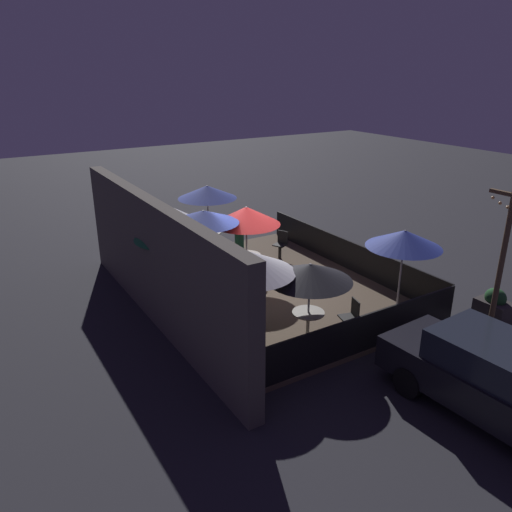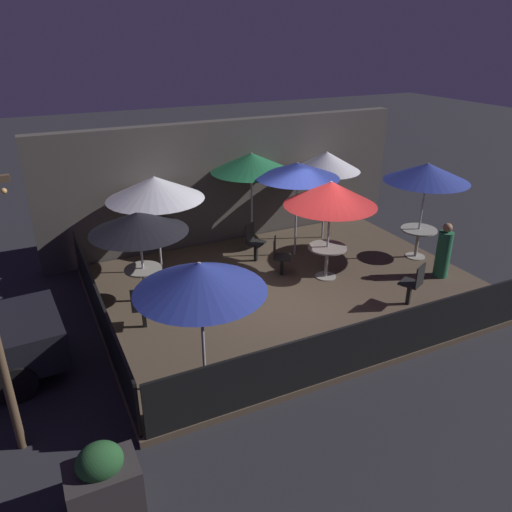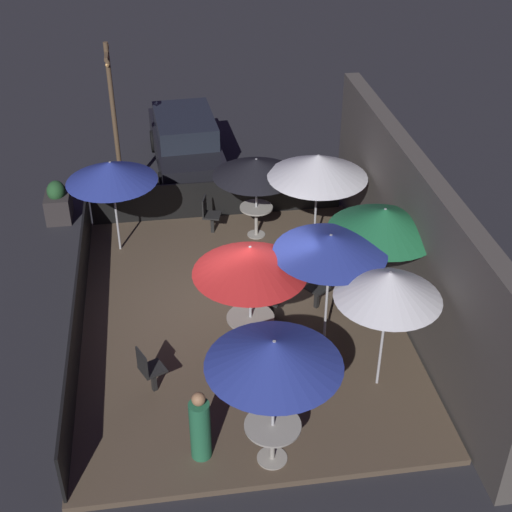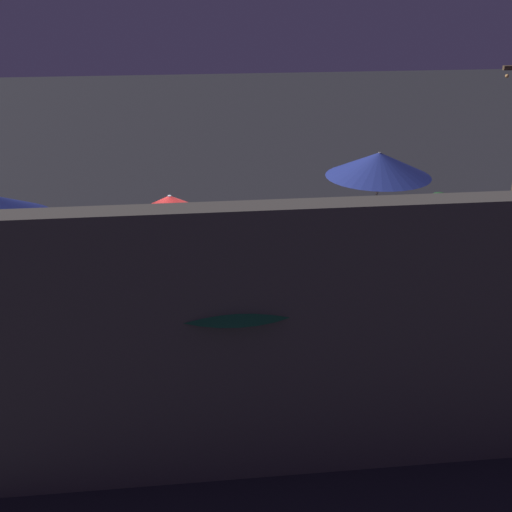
# 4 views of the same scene
# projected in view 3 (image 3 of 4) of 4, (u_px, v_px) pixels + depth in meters

# --- Properties ---
(ground_plane) EXTENTS (60.00, 60.00, 0.00)m
(ground_plane) POSITION_uv_depth(u_px,v_px,m) (239.00, 321.00, 14.50)
(ground_plane) COLOR #26262B
(patio_deck) EXTENTS (8.41, 6.39, 0.12)m
(patio_deck) POSITION_uv_depth(u_px,v_px,m) (239.00, 319.00, 14.47)
(patio_deck) COLOR brown
(patio_deck) RESTS_ON ground_plane
(building_wall) EXTENTS (10.01, 0.36, 3.33)m
(building_wall) POSITION_uv_depth(u_px,v_px,m) (411.00, 239.00, 14.01)
(building_wall) COLOR #4C4742
(building_wall) RESTS_ON ground_plane
(fence_front) EXTENTS (8.21, 0.05, 0.95)m
(fence_front) POSITION_uv_depth(u_px,v_px,m) (78.00, 312.00, 13.79)
(fence_front) COLOR black
(fence_front) RESTS_ON patio_deck
(fence_side_left) EXTENTS (0.05, 6.19, 0.95)m
(fence_side_left) POSITION_uv_depth(u_px,v_px,m) (218.00, 199.00, 17.62)
(fence_side_left) COLOR black
(fence_side_left) RESTS_ON patio_deck
(patio_umbrella_0) EXTENTS (2.08, 2.08, 2.31)m
(patio_umbrella_0) POSITION_uv_depth(u_px,v_px,m) (250.00, 260.00, 12.50)
(patio_umbrella_0) COLOR #B2B2B7
(patio_umbrella_0) RESTS_ON patio_deck
(patio_umbrella_1) EXTENTS (2.04, 2.04, 2.43)m
(patio_umbrella_1) POSITION_uv_depth(u_px,v_px,m) (274.00, 353.00, 10.16)
(patio_umbrella_1) COLOR #B2B2B7
(patio_umbrella_1) RESTS_ON patio_deck
(patio_umbrella_2) EXTENTS (2.00, 2.00, 2.00)m
(patio_umbrella_2) POSITION_uv_depth(u_px,v_px,m) (256.00, 167.00, 16.11)
(patio_umbrella_2) COLOR #B2B2B7
(patio_umbrella_2) RESTS_ON patio_deck
(patio_umbrella_3) EXTENTS (2.01, 2.01, 2.23)m
(patio_umbrella_3) POSITION_uv_depth(u_px,v_px,m) (111.00, 172.00, 15.48)
(patio_umbrella_3) COLOR #B2B2B7
(patio_umbrella_3) RESTS_ON patio_deck
(patio_umbrella_4) EXTENTS (2.06, 2.06, 2.41)m
(patio_umbrella_4) POSITION_uv_depth(u_px,v_px,m) (330.00, 244.00, 12.58)
(patio_umbrella_4) COLOR #B2B2B7
(patio_umbrella_4) RESTS_ON patio_deck
(patio_umbrella_5) EXTENTS (2.22, 2.22, 2.34)m
(patio_umbrella_5) POSITION_uv_depth(u_px,v_px,m) (318.00, 166.00, 15.53)
(patio_umbrella_5) COLOR #B2B2B7
(patio_umbrella_5) RESTS_ON patio_deck
(patio_umbrella_6) EXTENTS (2.12, 2.12, 2.46)m
(patio_umbrella_6) POSITION_uv_depth(u_px,v_px,m) (384.00, 220.00, 13.28)
(patio_umbrella_6) COLOR #B2B2B7
(patio_umbrella_6) RESTS_ON patio_deck
(patio_umbrella_7) EXTENTS (1.81, 1.81, 2.41)m
(patio_umbrella_7) POSITION_uv_depth(u_px,v_px,m) (389.00, 285.00, 11.64)
(patio_umbrella_7) COLOR #B2B2B7
(patio_umbrella_7) RESTS_ON patio_deck
(dining_table_0) EXTENTS (0.89, 0.89, 0.77)m
(dining_table_0) POSITION_uv_depth(u_px,v_px,m) (250.00, 323.00, 13.28)
(dining_table_0) COLOR #9E998E
(dining_table_0) RESTS_ON patio_deck
(dining_table_1) EXTENTS (0.89, 0.89, 0.76)m
(dining_table_1) POSITION_uv_depth(u_px,v_px,m) (273.00, 432.00, 11.04)
(dining_table_1) COLOR #9E998E
(dining_table_1) RESTS_ON patio_deck
(dining_table_2) EXTENTS (0.78, 0.78, 0.77)m
(dining_table_2) POSITION_uv_depth(u_px,v_px,m) (256.00, 213.00, 16.76)
(dining_table_2) COLOR #9E998E
(dining_table_2) RESTS_ON patio_deck
(patio_chair_0) EXTENTS (0.55, 0.55, 0.92)m
(patio_chair_0) POSITION_uv_depth(u_px,v_px,m) (273.00, 296.00, 14.18)
(patio_chair_0) COLOR black
(patio_chair_0) RESTS_ON patio_deck
(patio_chair_1) EXTENTS (0.53, 0.53, 0.95)m
(patio_chair_1) POSITION_uv_depth(u_px,v_px,m) (149.00, 369.00, 12.35)
(patio_chair_1) COLOR black
(patio_chair_1) RESTS_ON patio_deck
(patio_chair_2) EXTENTS (0.56, 0.56, 0.95)m
(patio_chair_2) POSITION_uv_depth(u_px,v_px,m) (319.00, 285.00, 14.45)
(patio_chair_2) COLOR black
(patio_chair_2) RESTS_ON patio_deck
(patio_chair_3) EXTENTS (0.49, 0.49, 0.92)m
(patio_chair_3) POSITION_uv_depth(u_px,v_px,m) (209.00, 214.00, 16.93)
(patio_chair_3) COLOR black
(patio_chair_3) RESTS_ON patio_deck
(patron_0) EXTENTS (0.47, 0.47, 1.33)m
(patron_0) POSITION_uv_depth(u_px,v_px,m) (200.00, 428.00, 11.11)
(patron_0) COLOR #236642
(patron_0) RESTS_ON patio_deck
(planter_box) EXTENTS (0.87, 0.61, 1.03)m
(planter_box) POSITION_uv_depth(u_px,v_px,m) (58.00, 202.00, 17.75)
(planter_box) COLOR #332D2D
(planter_box) RESTS_ON ground_plane
(light_post) EXTENTS (1.10, 0.12, 4.12)m
(light_post) POSITION_uv_depth(u_px,v_px,m) (114.00, 116.00, 17.68)
(light_post) COLOR brown
(light_post) RESTS_ON ground_plane
(parked_car_0) EXTENTS (4.61, 1.99, 1.62)m
(parked_car_0) POSITION_uv_depth(u_px,v_px,m) (186.00, 142.00, 19.88)
(parked_car_0) COLOR black
(parked_car_0) RESTS_ON ground_plane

